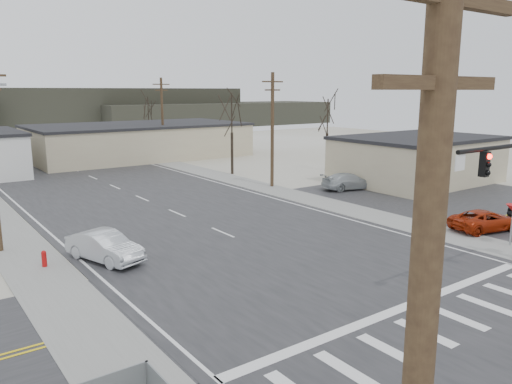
% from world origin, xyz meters
% --- Properties ---
extents(ground, '(140.00, 140.00, 0.00)m').
position_xyz_m(ground, '(0.00, 0.00, 0.00)').
color(ground, silver).
rests_on(ground, ground).
extents(main_road, '(18.00, 110.00, 0.05)m').
position_xyz_m(main_road, '(0.00, 15.00, 0.02)').
color(main_road, '#242426').
rests_on(main_road, ground).
extents(cross_road, '(90.00, 10.00, 0.04)m').
position_xyz_m(cross_road, '(0.00, 0.00, 0.02)').
color(cross_road, '#242426').
rests_on(cross_road, ground).
extents(parking_lot, '(18.00, 20.00, 0.03)m').
position_xyz_m(parking_lot, '(20.00, 6.00, 0.02)').
color(parking_lot, '#242426').
rests_on(parking_lot, ground).
extents(sidewalk_right, '(3.00, 90.00, 0.06)m').
position_xyz_m(sidewalk_right, '(10.60, 20.00, 0.03)').
color(sidewalk_right, gray).
rests_on(sidewalk_right, ground).
extents(fire_hydrant, '(0.24, 0.24, 0.87)m').
position_xyz_m(fire_hydrant, '(-10.20, 8.00, 0.45)').
color(fire_hydrant, '#A50C0C').
rests_on(fire_hydrant, ground).
extents(building_right_far, '(26.30, 14.30, 4.30)m').
position_xyz_m(building_right_far, '(10.00, 44.00, 2.15)').
color(building_right_far, '#B6AC8B').
rests_on(building_right_far, ground).
extents(building_lot, '(14.30, 10.30, 4.30)m').
position_xyz_m(building_lot, '(24.00, 12.00, 2.16)').
color(building_lot, '#B6AC8B').
rests_on(building_lot, ground).
extents(upole_right_a, '(2.20, 0.30, 10.00)m').
position_xyz_m(upole_right_a, '(11.50, 18.00, 5.22)').
color(upole_right_a, '#493722').
rests_on(upole_right_a, ground).
extents(upole_right_b, '(2.20, 0.30, 10.00)m').
position_xyz_m(upole_right_b, '(11.50, 40.00, 5.22)').
color(upole_right_b, '#493722').
rests_on(upole_right_b, ground).
extents(tree_right_mid, '(3.74, 3.74, 8.33)m').
position_xyz_m(tree_right_mid, '(12.50, 26.00, 5.93)').
color(tree_right_mid, black).
rests_on(tree_right_mid, ground).
extents(tree_right_far, '(3.52, 3.52, 7.84)m').
position_xyz_m(tree_right_far, '(15.00, 52.00, 5.58)').
color(tree_right_far, black).
rests_on(tree_right_far, ground).
extents(tree_lot, '(3.52, 3.52, 7.84)m').
position_xyz_m(tree_lot, '(22.00, 22.00, 5.58)').
color(tree_lot, black).
rests_on(tree_lot, ground).
extents(hill_center, '(80.00, 18.00, 9.00)m').
position_xyz_m(hill_center, '(15.00, 96.00, 4.50)').
color(hill_center, '#333026').
rests_on(hill_center, ground).
extents(hill_right, '(60.00, 18.00, 5.50)m').
position_xyz_m(hill_right, '(50.00, 90.00, 2.75)').
color(hill_right, '#333026').
rests_on(hill_right, ground).
extents(sedan_crossing, '(2.92, 4.77, 1.49)m').
position_xyz_m(sedan_crossing, '(-7.50, 7.15, 0.79)').
color(sedan_crossing, '#A4A8AE').
rests_on(sedan_crossing, main_road).
extents(car_far_a, '(3.77, 6.31, 1.71)m').
position_xyz_m(car_far_a, '(5.14, 48.09, 0.90)').
color(car_far_a, black).
rests_on(car_far_a, main_road).
extents(car_far_b, '(2.15, 4.42, 1.45)m').
position_xyz_m(car_far_b, '(-1.10, 54.13, 0.77)').
color(car_far_b, black).
rests_on(car_far_b, main_road).
extents(car_parked_red, '(4.90, 3.09, 1.26)m').
position_xyz_m(car_parked_red, '(13.27, -1.00, 0.66)').
color(car_parked_red, '#982108').
rests_on(car_parked_red, parking_lot).
extents(car_parked_dark_b, '(4.97, 2.99, 1.55)m').
position_xyz_m(car_parked_dark_b, '(21.67, 11.09, 0.81)').
color(car_parked_dark_b, black).
rests_on(car_parked_dark_b, parking_lot).
extents(car_parked_silver, '(5.22, 3.07, 1.42)m').
position_xyz_m(car_parked_silver, '(16.07, 13.00, 0.74)').
color(car_parked_silver, '#9FA5A9').
rests_on(car_parked_silver, parking_lot).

